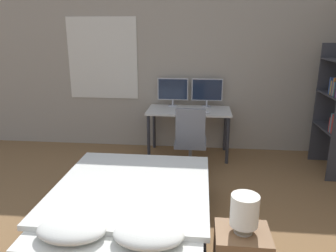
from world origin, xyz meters
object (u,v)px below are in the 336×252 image
monitor_right (207,91)px  keyboard (188,113)px  desk (189,116)px  bedside_lamp (244,211)px  office_chair (191,148)px  computer_mouse (207,113)px  bed (130,211)px  monitor_left (173,90)px

monitor_right → keyboard: monitor_right is taller
monitor_right → desk: bearing=-138.9°
bedside_lamp → office_chair: bearing=102.9°
bedside_lamp → computer_mouse: bearing=95.6°
bedside_lamp → monitor_right: bearing=94.9°
keyboard → computer_mouse: (0.29, 0.00, 0.01)m
monitor_right → bed: bearing=-107.1°
bedside_lamp → keyboard: bearing=101.9°
desk → computer_mouse: (0.29, -0.24, 0.11)m
office_chair → computer_mouse: bearing=64.6°
bed → desk: desk is taller
monitor_left → keyboard: bearing=-60.0°
monitor_left → monitor_right: 0.56m
keyboard → computer_mouse: 0.29m
desk → monitor_left: size_ratio=2.61×
monitor_left → office_chair: bearing=-70.6°
monitor_left → computer_mouse: monitor_left is taller
computer_mouse → office_chair: (-0.23, -0.48, -0.39)m
bed → monitor_right: 2.69m
bed → bedside_lamp: bedside_lamp is taller
keyboard → office_chair: office_chair is taller
desk → computer_mouse: size_ratio=18.73×
bed → keyboard: bearing=76.4°
office_chair → monitor_right: bearing=77.2°
bedside_lamp → computer_mouse: computer_mouse is taller
monitor_left → office_chair: (0.34, -0.96, -0.64)m
bed → keyboard: keyboard is taller
keyboard → office_chair: 0.62m
monitor_right → keyboard: (-0.28, -0.48, -0.25)m
bedside_lamp → office_chair: size_ratio=0.32×
desk → office_chair: bearing=-85.2°
bed → office_chair: size_ratio=2.00×
bedside_lamp → office_chair: office_chair is taller
keyboard → office_chair: size_ratio=0.40×
bedside_lamp → desk: size_ratio=0.24×
monitor_right → office_chair: bearing=-102.8°
bedside_lamp → desk: 2.87m
computer_mouse → office_chair: bearing=-115.4°
desk → monitor_right: bearing=41.1°
bedside_lamp → desk: (-0.54, 2.82, 0.00)m
desk → monitor_right: size_ratio=2.61×
bed → computer_mouse: bearing=68.8°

